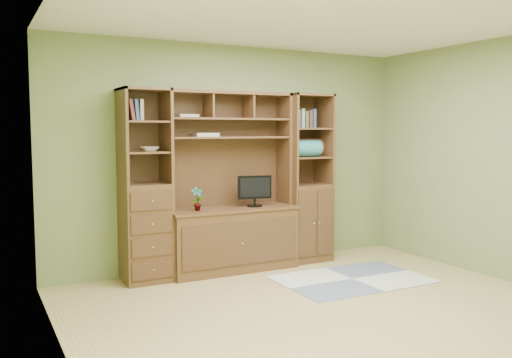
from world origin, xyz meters
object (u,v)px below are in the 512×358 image
monitor (255,185)px  left_tower (145,186)px  right_tower (306,178)px  center_hutch (232,182)px

monitor → left_tower: bearing=-173.5°
left_tower → right_tower: (2.02, 0.00, 0.00)m
left_tower → monitor: 1.27m
right_tower → monitor: (-0.75, -0.07, -0.05)m
center_hutch → left_tower: size_ratio=1.00×
left_tower → right_tower: 2.02m
center_hutch → monitor: bearing=-7.4°
center_hutch → monitor: center_hutch is taller
monitor → right_tower: bearing=15.5°
left_tower → right_tower: same height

